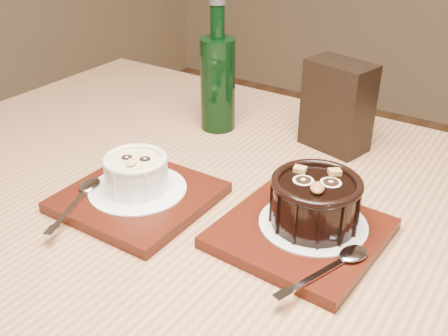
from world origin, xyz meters
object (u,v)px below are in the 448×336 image
(ramekin_dark, at_px, (315,199))
(green_bottle, at_px, (218,81))
(tray_right, at_px, (300,233))
(tray_left, at_px, (139,197))
(table, at_px, (246,269))
(condiment_stand, at_px, (337,106))
(ramekin_white, at_px, (136,171))

(ramekin_dark, bearing_deg, green_bottle, 119.66)
(tray_right, bearing_deg, green_bottle, 141.31)
(tray_right, bearing_deg, tray_left, -167.74)
(table, xyz_separation_m, tray_left, (-0.13, -0.06, 0.10))
(tray_right, xyz_separation_m, green_bottle, (-0.26, 0.21, 0.08))
(condiment_stand, bearing_deg, ramekin_dark, -72.49)
(table, height_order, ramekin_dark, ramekin_dark)
(ramekin_dark, distance_m, condiment_stand, 0.25)
(tray_left, height_order, ramekin_dark, ramekin_dark)
(tray_left, bearing_deg, ramekin_white, 135.45)
(condiment_stand, bearing_deg, tray_left, -116.62)
(table, relative_size, condiment_stand, 8.58)
(tray_right, bearing_deg, ramekin_white, -169.29)
(green_bottle, bearing_deg, tray_left, -79.67)
(ramekin_white, distance_m, tray_right, 0.23)
(table, height_order, green_bottle, green_bottle)
(tray_left, relative_size, green_bottle, 0.83)
(tray_left, height_order, ramekin_white, ramekin_white)
(condiment_stand, xyz_separation_m, green_bottle, (-0.20, -0.04, 0.01))
(tray_left, distance_m, condiment_stand, 0.34)
(table, distance_m, ramekin_white, 0.20)
(green_bottle, bearing_deg, table, -47.87)
(condiment_stand, bearing_deg, green_bottle, -168.17)
(table, xyz_separation_m, tray_right, (0.08, -0.01, 0.10))
(table, xyz_separation_m, green_bottle, (-0.18, 0.20, 0.18))
(table, bearing_deg, ramekin_white, -160.15)
(tray_left, bearing_deg, ramekin_dark, 15.62)
(tray_left, bearing_deg, table, 22.42)
(tray_left, height_order, condiment_stand, condiment_stand)
(tray_left, bearing_deg, condiment_stand, 63.38)
(ramekin_white, xyz_separation_m, condiment_stand, (0.15, 0.29, 0.03))
(tray_left, relative_size, condiment_stand, 1.29)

